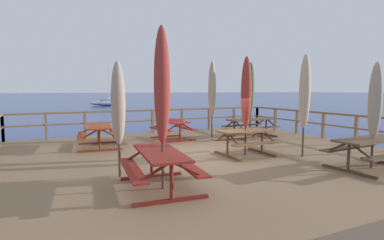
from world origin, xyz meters
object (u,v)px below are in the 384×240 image
patio_umbrella_tall_back_left (305,92)px  patio_umbrella_tall_back_right (162,86)px  picnic_table_back_right (99,131)px  patio_umbrella_tall_mid_left (118,104)px  patio_umbrella_short_back (246,93)px  picnic_table_mid_left (251,124)px  patio_umbrella_tall_front (251,90)px  picnic_table_front_right (245,137)px  patio_umbrella_short_mid (212,89)px  sailboat_distant (107,103)px  picnic_table_back_left (370,147)px  picnic_table_mid_right (173,126)px  patio_umbrella_tall_mid_right (375,101)px  picnic_table_mid_centre (160,161)px

patio_umbrella_tall_back_left → patio_umbrella_tall_back_right: (-4.76, -1.01, 0.13)m
picnic_table_back_right → patio_umbrella_tall_mid_left: patio_umbrella_tall_mid_left is taller
patio_umbrella_short_back → picnic_table_back_right: bearing=140.6°
picnic_table_mid_left → patio_umbrella_tall_back_left: size_ratio=0.73×
patio_umbrella_tall_back_right → patio_umbrella_tall_front: (5.61, 4.86, -0.06)m
picnic_table_front_right → picnic_table_back_right: same height
patio_umbrella_short_mid → sailboat_distant: bearing=86.6°
patio_umbrella_tall_back_right → patio_umbrella_tall_front: patio_umbrella_tall_back_right is taller
picnic_table_back_left → patio_umbrella_tall_back_left: bearing=107.6°
picnic_table_mid_left → patio_umbrella_tall_front: bearing=-160.3°
picnic_table_back_right → picnic_table_mid_right: same height
patio_umbrella_tall_back_left → patio_umbrella_short_back: bearing=147.5°
patio_umbrella_tall_front → patio_umbrella_tall_mid_right: bearing=-92.5°
patio_umbrella_tall_front → patio_umbrella_tall_mid_left: patio_umbrella_tall_front is taller
picnic_table_mid_left → patio_umbrella_tall_front: (-0.07, -0.02, 1.44)m
patio_umbrella_tall_back_left → picnic_table_front_right: bearing=146.3°
picnic_table_mid_left → patio_umbrella_tall_back_left: patio_umbrella_tall_back_left is taller
patio_umbrella_tall_back_right → patio_umbrella_short_mid: 6.75m
patio_umbrella_short_back → patio_umbrella_short_mid: 3.55m
patio_umbrella_tall_back_right → sailboat_distant: bearing=82.3°
patio_umbrella_tall_front → patio_umbrella_tall_mid_left: bearing=-149.7°
picnic_table_mid_left → sailboat_distant: sailboat_distant is taller
picnic_table_front_right → sailboat_distant: size_ratio=0.22×
picnic_table_front_right → picnic_table_mid_centre: (-3.40, -1.91, 0.01)m
picnic_table_front_right → patio_umbrella_tall_back_right: patio_umbrella_tall_back_right is taller
picnic_table_back_left → picnic_table_back_right: same height
picnic_table_front_right → sailboat_distant: sailboat_distant is taller
picnic_table_mid_left → patio_umbrella_short_mid: patio_umbrella_short_mid is taller
picnic_table_back_right → patio_umbrella_tall_front: bearing=-2.5°
picnic_table_back_right → patio_umbrella_tall_mid_left: size_ratio=0.75×
patio_umbrella_tall_mid_left → sailboat_distant: bearing=81.3°
patio_umbrella_tall_front → patio_umbrella_short_mid: 1.64m
picnic_table_mid_centre → patio_umbrella_tall_back_right: bearing=-39.9°
patio_umbrella_tall_mid_right → patio_umbrella_short_back: patio_umbrella_short_back is taller
picnic_table_mid_centre → patio_umbrella_tall_front: bearing=40.5°
picnic_table_mid_left → patio_umbrella_short_back: bearing=-128.3°
patio_umbrella_tall_mid_left → sailboat_distant: size_ratio=0.34×
picnic_table_mid_centre → patio_umbrella_tall_back_left: size_ratio=0.69×
picnic_table_mid_left → patio_umbrella_short_back: patio_umbrella_short_back is taller
patio_umbrella_tall_back_right → picnic_table_mid_left: bearing=40.7°
patio_umbrella_tall_back_right → patio_umbrella_tall_mid_left: bearing=117.4°
picnic_table_mid_centre → patio_umbrella_tall_mid_right: 5.58m
patio_umbrella_short_back → patio_umbrella_tall_mid_left: bearing=-169.8°
patio_umbrella_tall_mid_right → patio_umbrella_tall_back_right: bearing=172.4°
patio_umbrella_tall_mid_left → picnic_table_front_right: bearing=10.5°
picnic_table_mid_centre → patio_umbrella_short_mid: (4.10, 5.36, 1.47)m
patio_umbrella_tall_mid_right → picnic_table_back_left: bearing=156.3°
patio_umbrella_tall_mid_right → sailboat_distant: (1.24, 49.30, -1.96)m
sailboat_distant → patio_umbrella_tall_front: bearing=-91.3°
picnic_table_back_left → picnic_table_back_right: (-5.87, 5.81, -0.01)m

